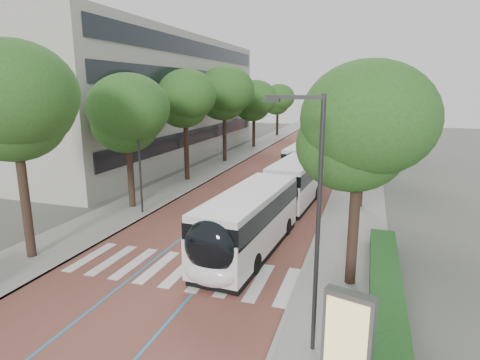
# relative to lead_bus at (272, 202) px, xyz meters

# --- Properties ---
(ground) EXTENTS (160.00, 160.00, 0.00)m
(ground) POSITION_rel_lead_bus_xyz_m (-2.84, -7.92, -1.63)
(ground) COLOR #51544C
(ground) RESTS_ON ground
(road) EXTENTS (11.00, 140.00, 0.02)m
(road) POSITION_rel_lead_bus_xyz_m (-2.84, 32.08, -1.62)
(road) COLOR brown
(road) RESTS_ON ground
(sidewalk_left) EXTENTS (4.00, 140.00, 0.12)m
(sidewalk_left) POSITION_rel_lead_bus_xyz_m (-10.34, 32.08, -1.57)
(sidewalk_left) COLOR gray
(sidewalk_left) RESTS_ON ground
(sidewalk_right) EXTENTS (4.00, 140.00, 0.12)m
(sidewalk_right) POSITION_rel_lead_bus_xyz_m (4.66, 32.08, -1.57)
(sidewalk_right) COLOR gray
(sidewalk_right) RESTS_ON ground
(kerb_left) EXTENTS (0.20, 140.00, 0.14)m
(kerb_left) POSITION_rel_lead_bus_xyz_m (-8.44, 32.08, -1.57)
(kerb_left) COLOR gray
(kerb_left) RESTS_ON ground
(kerb_right) EXTENTS (0.20, 140.00, 0.14)m
(kerb_right) POSITION_rel_lead_bus_xyz_m (2.76, 32.08, -1.57)
(kerb_right) COLOR gray
(kerb_right) RESTS_ON ground
(zebra_crossing) EXTENTS (10.55, 3.60, 0.01)m
(zebra_crossing) POSITION_rel_lead_bus_xyz_m (-2.64, -6.92, -1.60)
(zebra_crossing) COLOR silver
(zebra_crossing) RESTS_ON ground
(lane_line_left) EXTENTS (0.12, 126.00, 0.01)m
(lane_line_left) POSITION_rel_lead_bus_xyz_m (-4.44, 32.08, -1.60)
(lane_line_left) COLOR #247BB5
(lane_line_left) RESTS_ON road
(lane_line_right) EXTENTS (0.12, 126.00, 0.01)m
(lane_line_right) POSITION_rel_lead_bus_xyz_m (-1.24, 32.08, -1.60)
(lane_line_right) COLOR #247BB5
(lane_line_right) RESTS_ON road
(office_building) EXTENTS (18.11, 40.00, 14.00)m
(office_building) POSITION_rel_lead_bus_xyz_m (-22.31, 20.08, 5.37)
(office_building) COLOR #99968D
(office_building) RESTS_ON ground
(hedge) EXTENTS (1.20, 14.00, 0.80)m
(hedge) POSITION_rel_lead_bus_xyz_m (6.26, -7.92, -1.11)
(hedge) COLOR #164017
(hedge) RESTS_ON sidewalk_right
(streetlight_near) EXTENTS (1.82, 0.20, 8.00)m
(streetlight_near) POSITION_rel_lead_bus_xyz_m (3.78, -10.92, 3.19)
(streetlight_near) COLOR #2B2B2D
(streetlight_near) RESTS_ON sidewalk_right
(streetlight_far) EXTENTS (1.82, 0.20, 8.00)m
(streetlight_far) POSITION_rel_lead_bus_xyz_m (3.78, 14.08, 3.19)
(streetlight_far) COLOR #2B2B2D
(streetlight_far) RESTS_ON sidewalk_right
(lamp_post_left) EXTENTS (0.14, 0.14, 8.00)m
(lamp_post_left) POSITION_rel_lead_bus_xyz_m (-8.94, 0.08, 2.49)
(lamp_post_left) COLOR #2B2B2D
(lamp_post_left) RESTS_ON sidewalk_left
(trees_left) EXTENTS (6.19, 60.52, 10.07)m
(trees_left) POSITION_rel_lead_bus_xyz_m (-10.34, 17.31, 5.16)
(trees_left) COLOR black
(trees_left) RESTS_ON ground
(trees_right) EXTENTS (5.93, 47.60, 8.83)m
(trees_right) POSITION_rel_lead_bus_xyz_m (4.86, 16.12, 4.55)
(trees_right) COLOR black
(trees_right) RESTS_ON ground
(lead_bus) EXTENTS (3.80, 18.53, 3.20)m
(lead_bus) POSITION_rel_lead_bus_xyz_m (0.00, 0.00, 0.00)
(lead_bus) COLOR black
(lead_bus) RESTS_ON ground
(bus_queued_0) EXTENTS (3.00, 12.49, 3.20)m
(bus_queued_0) POSITION_rel_lead_bus_xyz_m (-0.22, 15.54, -0.00)
(bus_queued_0) COLOR silver
(bus_queued_0) RESTS_ON ground
(bus_queued_1) EXTENTS (2.56, 12.40, 3.20)m
(bus_queued_1) POSITION_rel_lead_bus_xyz_m (-0.67, 29.29, -0.00)
(bus_queued_1) COLOR silver
(bus_queued_1) RESTS_ON ground
(bus_queued_2) EXTENTS (3.04, 12.49, 3.20)m
(bus_queued_2) POSITION_rel_lead_bus_xyz_m (-0.22, 41.81, -0.00)
(bus_queued_2) COLOR silver
(bus_queued_2) RESTS_ON ground
(bus_queued_3) EXTENTS (2.98, 12.48, 3.20)m
(bus_queued_3) POSITION_rel_lead_bus_xyz_m (-0.99, 55.16, -0.00)
(bus_queued_3) COLOR silver
(bus_queued_3) RESTS_ON ground
(ad_panel) EXTENTS (1.42, 0.72, 2.85)m
(ad_panel) POSITION_rel_lead_bus_xyz_m (5.05, -12.28, -0.01)
(ad_panel) COLOR #59595B
(ad_panel) RESTS_ON sidewalk_right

